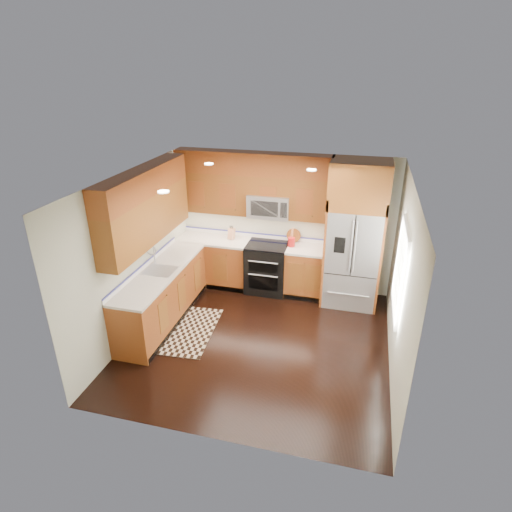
% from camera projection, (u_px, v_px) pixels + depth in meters
% --- Properties ---
extents(ground, '(4.00, 4.00, 0.00)m').
position_uv_depth(ground, '(258.00, 341.00, 6.78)').
color(ground, black).
rests_on(ground, ground).
extents(wall_back, '(4.00, 0.02, 2.60)m').
position_uv_depth(wall_back, '(285.00, 222.00, 8.00)').
color(wall_back, beige).
rests_on(wall_back, ground).
extents(wall_left, '(0.02, 4.00, 2.60)m').
position_uv_depth(wall_left, '(135.00, 253.00, 6.69)').
color(wall_left, beige).
rests_on(wall_left, ground).
extents(wall_right, '(0.02, 4.00, 2.60)m').
position_uv_depth(wall_right, '(401.00, 284.00, 5.78)').
color(wall_right, beige).
rests_on(wall_right, ground).
extents(window, '(0.04, 1.10, 1.30)m').
position_uv_depth(window, '(400.00, 271.00, 5.92)').
color(window, white).
rests_on(window, ground).
extents(base_cabinets, '(2.85, 3.00, 0.90)m').
position_uv_depth(base_cabinets, '(204.00, 281.00, 7.66)').
color(base_cabinets, brown).
rests_on(base_cabinets, ground).
extents(countertop, '(2.86, 3.01, 0.04)m').
position_uv_depth(countertop, '(213.00, 255.00, 7.54)').
color(countertop, beige).
rests_on(countertop, base_cabinets).
extents(upper_cabinets, '(2.85, 3.00, 1.15)m').
position_uv_depth(upper_cabinets, '(208.00, 193.00, 7.16)').
color(upper_cabinets, brown).
rests_on(upper_cabinets, ground).
extents(range, '(0.76, 0.67, 0.95)m').
position_uv_depth(range, '(267.00, 268.00, 8.11)').
color(range, black).
rests_on(range, ground).
extents(microwave, '(0.76, 0.40, 0.42)m').
position_uv_depth(microwave, '(269.00, 206.00, 7.73)').
color(microwave, '#B2B2B7').
rests_on(microwave, ground).
extents(refrigerator, '(0.98, 0.75, 2.60)m').
position_uv_depth(refrigerator, '(354.00, 235.00, 7.38)').
color(refrigerator, '#B2B2B7').
rests_on(refrigerator, ground).
extents(sink_faucet, '(0.54, 0.44, 0.37)m').
position_uv_depth(sink_faucet, '(159.00, 267.00, 6.96)').
color(sink_faucet, '#B2B2B7').
rests_on(sink_faucet, countertop).
extents(rug, '(0.94, 1.47, 0.01)m').
position_uv_depth(rug, '(188.00, 330.00, 7.05)').
color(rug, black).
rests_on(rug, ground).
extents(knife_block, '(0.11, 0.15, 0.27)m').
position_uv_depth(knife_block, '(231.00, 233.00, 8.15)').
color(knife_block, tan).
rests_on(knife_block, countertop).
extents(utensil_crock, '(0.17, 0.17, 0.36)m').
position_uv_depth(utensil_crock, '(292.00, 240.00, 7.81)').
color(utensil_crock, '#B01515').
rests_on(utensil_crock, countertop).
extents(cutting_board, '(0.28, 0.28, 0.02)m').
position_uv_depth(cutting_board, '(293.00, 241.00, 8.05)').
color(cutting_board, brown).
rests_on(cutting_board, countertop).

